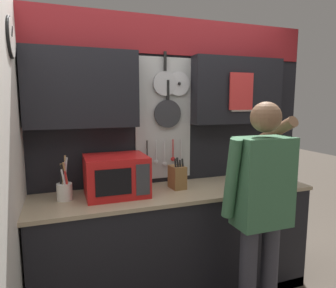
# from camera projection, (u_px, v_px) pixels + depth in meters

# --- Properties ---
(base_cabinet_counter) EXTENTS (2.29, 0.60, 0.93)m
(base_cabinet_counter) POSITION_uv_depth(u_px,v_px,m) (176.00, 244.00, 2.52)
(base_cabinet_counter) COLOR black
(base_cabinet_counter) RESTS_ON ground_plane
(back_wall_unit) EXTENTS (2.86, 0.23, 2.37)m
(back_wall_unit) POSITION_uv_depth(u_px,v_px,m) (166.00, 126.00, 2.64)
(back_wall_unit) COLOR black
(back_wall_unit) RESTS_ON ground_plane
(side_wall) EXTENTS (0.07, 1.60, 2.37)m
(side_wall) POSITION_uv_depth(u_px,v_px,m) (7.00, 185.00, 1.65)
(side_wall) COLOR silver
(side_wall) RESTS_ON ground_plane
(microwave) EXTENTS (0.47, 0.40, 0.31)m
(microwave) POSITION_uv_depth(u_px,v_px,m) (116.00, 175.00, 2.32)
(microwave) COLOR red
(microwave) RESTS_ON base_cabinet_counter
(knife_block) EXTENTS (0.12, 0.16, 0.27)m
(knife_block) POSITION_uv_depth(u_px,v_px,m) (177.00, 177.00, 2.51)
(knife_block) COLOR brown
(knife_block) RESTS_ON base_cabinet_counter
(utensil_crock) EXTENTS (0.11, 0.11, 0.33)m
(utensil_crock) POSITION_uv_depth(u_px,v_px,m) (65.00, 189.00, 2.21)
(utensil_crock) COLOR white
(utensil_crock) RESTS_ON base_cabinet_counter
(person) EXTENTS (0.54, 0.61, 1.65)m
(person) POSITION_uv_depth(u_px,v_px,m) (261.00, 200.00, 2.04)
(person) COLOR #383842
(person) RESTS_ON ground_plane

